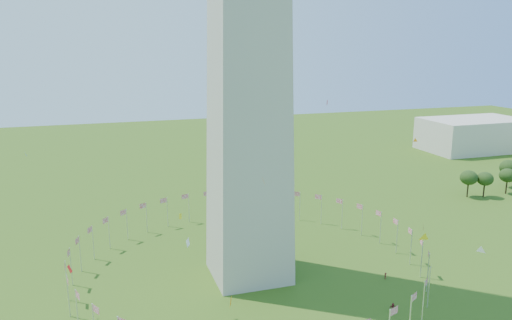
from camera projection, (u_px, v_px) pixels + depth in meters
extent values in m
cylinder|color=silver|center=(397.00, 237.00, 128.46)|extent=(0.24, 0.24, 9.00)
cylinder|color=silver|center=(380.00, 228.00, 134.72)|extent=(0.24, 0.24, 9.00)
cylinder|color=silver|center=(362.00, 220.00, 140.42)|extent=(0.24, 0.24, 9.00)
cylinder|color=silver|center=(342.00, 214.00, 145.40)|extent=(0.24, 0.24, 9.00)
cylinder|color=silver|center=(321.00, 210.00, 149.50)|extent=(0.24, 0.24, 9.00)
cylinder|color=silver|center=(300.00, 206.00, 152.60)|extent=(0.24, 0.24, 9.00)
cylinder|color=silver|center=(278.00, 204.00, 154.61)|extent=(0.24, 0.24, 9.00)
cylinder|color=silver|center=(255.00, 203.00, 155.46)|extent=(0.24, 0.24, 9.00)
cylinder|color=silver|center=(233.00, 204.00, 155.12)|extent=(0.24, 0.24, 9.00)
cylinder|color=silver|center=(211.00, 205.00, 153.62)|extent=(0.24, 0.24, 9.00)
cylinder|color=silver|center=(189.00, 208.00, 150.98)|extent=(0.24, 0.24, 9.00)
cylinder|color=silver|center=(167.00, 212.00, 147.30)|extent=(0.24, 0.24, 9.00)
cylinder|color=silver|center=(147.00, 218.00, 142.69)|extent=(0.24, 0.24, 9.00)
cylinder|color=silver|center=(127.00, 224.00, 137.28)|extent=(0.24, 0.24, 9.00)
cylinder|color=silver|center=(109.00, 233.00, 131.24)|extent=(0.24, 0.24, 9.00)
cylinder|color=silver|center=(93.00, 243.00, 124.76)|extent=(0.24, 0.24, 9.00)
cylinder|color=silver|center=(80.00, 254.00, 118.02)|extent=(0.24, 0.24, 9.00)
cylinder|color=silver|center=(71.00, 267.00, 111.24)|extent=(0.24, 0.24, 9.00)
cylinder|color=silver|center=(67.00, 281.00, 104.62)|extent=(0.24, 0.24, 9.00)
cylinder|color=silver|center=(68.00, 296.00, 98.36)|extent=(0.24, 0.24, 9.00)
cylinder|color=silver|center=(77.00, 312.00, 92.66)|extent=(0.24, 0.24, 9.00)
cylinder|color=silver|center=(410.00, 318.00, 90.39)|extent=(0.24, 0.24, 9.00)
cylinder|color=silver|center=(423.00, 303.00, 95.80)|extent=(0.24, 0.24, 9.00)
cylinder|color=silver|center=(429.00, 287.00, 101.84)|extent=(0.24, 0.24, 9.00)
cylinder|color=silver|center=(428.00, 273.00, 108.32)|extent=(0.24, 0.24, 9.00)
cylinder|color=silver|center=(422.00, 259.00, 115.06)|extent=(0.24, 0.24, 9.00)
cylinder|color=silver|center=(411.00, 247.00, 121.84)|extent=(0.24, 0.24, 9.00)
cube|color=beige|center=(473.00, 134.00, 253.13)|extent=(50.00, 30.00, 16.00)
imported|color=maroon|center=(393.00, 307.00, 101.33)|extent=(1.67, 0.91, 1.70)
imported|color=#5A1417|center=(385.00, 276.00, 115.01)|extent=(0.78, 1.11, 1.56)
plane|color=yellow|center=(424.00, 237.00, 107.02)|extent=(2.45, 1.23, 2.56)
plane|color=white|center=(188.00, 242.00, 78.78)|extent=(0.53, 1.55, 1.64)
plane|color=blue|center=(26.00, 154.00, 100.89)|extent=(0.89, 1.33, 1.44)
plane|color=yellow|center=(180.00, 216.00, 97.37)|extent=(1.32, 0.17, 1.31)
plane|color=orange|center=(264.00, 182.00, 76.93)|extent=(1.52, 0.69, 1.55)
plane|color=red|center=(327.00, 103.00, 106.58)|extent=(0.17, 1.30, 1.31)
plane|color=white|center=(481.00, 250.00, 99.09)|extent=(1.52, 1.64, 1.75)
plane|color=orange|center=(231.00, 302.00, 93.77)|extent=(1.75, 1.19, 2.04)
plane|color=red|center=(70.00, 269.00, 97.79)|extent=(1.61, 1.55, 1.60)
plane|color=orange|center=(415.00, 140.00, 114.68)|extent=(1.00, 0.52, 0.96)
plane|color=orange|center=(423.00, 227.00, 99.19)|extent=(1.19, 1.43, 1.82)
ellipsoid|color=#2A4918|center=(468.00, 184.00, 175.78)|extent=(6.04, 6.04, 9.44)
ellipsoid|color=#2A4918|center=(484.00, 185.00, 175.83)|extent=(5.69, 5.69, 8.88)
ellipsoid|color=#2A4918|center=(507.00, 181.00, 179.62)|extent=(5.87, 5.87, 9.17)
ellipsoid|color=#2A4918|center=(508.00, 174.00, 187.29)|extent=(6.65, 6.65, 10.38)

